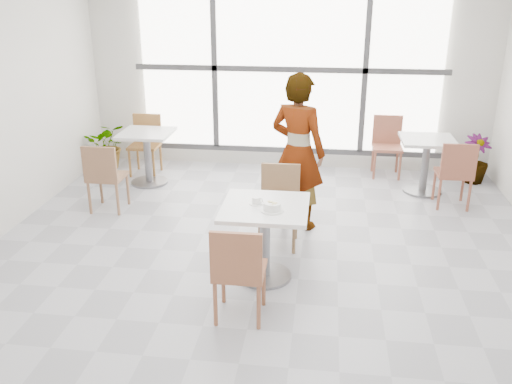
# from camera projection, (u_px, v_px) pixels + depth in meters

# --- Properties ---
(floor) EXTENTS (7.00, 7.00, 0.00)m
(floor) POSITION_uv_depth(u_px,v_px,m) (260.00, 277.00, 5.31)
(floor) COLOR #9E9EA5
(floor) RESTS_ON ground
(wall_back) EXTENTS (6.00, 0.00, 6.00)m
(wall_back) POSITION_uv_depth(u_px,v_px,m) (289.00, 68.00, 8.01)
(wall_back) COLOR silver
(wall_back) RESTS_ON ground
(window) EXTENTS (4.60, 0.07, 2.52)m
(window) POSITION_uv_depth(u_px,v_px,m) (289.00, 69.00, 7.95)
(window) COLOR white
(window) RESTS_ON ground
(main_table) EXTENTS (0.80, 0.80, 0.75)m
(main_table) POSITION_uv_depth(u_px,v_px,m) (265.00, 228.00, 5.13)
(main_table) COLOR white
(main_table) RESTS_ON ground
(chair_near) EXTENTS (0.42, 0.42, 0.87)m
(chair_near) POSITION_uv_depth(u_px,v_px,m) (238.00, 268.00, 4.45)
(chair_near) COLOR #9E5D3F
(chair_near) RESTS_ON ground
(chair_far) EXTENTS (0.42, 0.42, 0.87)m
(chair_far) POSITION_uv_depth(u_px,v_px,m) (279.00, 199.00, 5.86)
(chair_far) COLOR brown
(chair_far) RESTS_ON ground
(oatmeal_bowl) EXTENTS (0.21, 0.21, 0.09)m
(oatmeal_bowl) POSITION_uv_depth(u_px,v_px,m) (272.00, 207.00, 4.91)
(oatmeal_bowl) COLOR white
(oatmeal_bowl) RESTS_ON main_table
(coffee_cup) EXTENTS (0.16, 0.13, 0.07)m
(coffee_cup) POSITION_uv_depth(u_px,v_px,m) (256.00, 201.00, 5.07)
(coffee_cup) COLOR white
(coffee_cup) RESTS_ON main_table
(person) EXTENTS (0.77, 0.65, 1.79)m
(person) POSITION_uv_depth(u_px,v_px,m) (298.00, 152.00, 6.14)
(person) COLOR black
(person) RESTS_ON ground
(bg_table_left) EXTENTS (0.70, 0.70, 0.75)m
(bg_table_left) POSITION_uv_depth(u_px,v_px,m) (147.00, 150.00, 7.63)
(bg_table_left) COLOR silver
(bg_table_left) RESTS_ON ground
(bg_table_right) EXTENTS (0.70, 0.70, 0.75)m
(bg_table_right) POSITION_uv_depth(u_px,v_px,m) (426.00, 158.00, 7.30)
(bg_table_right) COLOR silver
(bg_table_right) RESTS_ON ground
(bg_chair_left_near) EXTENTS (0.42, 0.42, 0.87)m
(bg_chair_left_near) POSITION_uv_depth(u_px,v_px,m) (104.00, 174.00, 6.65)
(bg_chair_left_near) COLOR brown
(bg_chair_left_near) RESTS_ON ground
(bg_chair_left_far) EXTENTS (0.42, 0.42, 0.87)m
(bg_chair_left_far) POSITION_uv_depth(u_px,v_px,m) (146.00, 140.00, 8.08)
(bg_chair_left_far) COLOR #9F6A36
(bg_chair_left_far) RESTS_ON ground
(bg_chair_right_near) EXTENTS (0.42, 0.42, 0.87)m
(bg_chair_right_near) POSITION_uv_depth(u_px,v_px,m) (456.00, 170.00, 6.76)
(bg_chair_right_near) COLOR brown
(bg_chair_right_near) RESTS_ON ground
(bg_chair_right_far) EXTENTS (0.42, 0.42, 0.87)m
(bg_chair_right_far) POSITION_uv_depth(u_px,v_px,m) (387.00, 142.00, 7.99)
(bg_chair_right_far) COLOR #A05A44
(bg_chair_right_far) RESTS_ON ground
(plant_left) EXTENTS (0.78, 0.72, 0.73)m
(plant_left) POSITION_uv_depth(u_px,v_px,m) (108.00, 145.00, 8.30)
(plant_left) COLOR #488338
(plant_left) RESTS_ON ground
(plant_right) EXTENTS (0.47, 0.47, 0.69)m
(plant_right) POSITION_uv_depth(u_px,v_px,m) (475.00, 159.00, 7.72)
(plant_right) COLOR #448940
(plant_right) RESTS_ON ground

